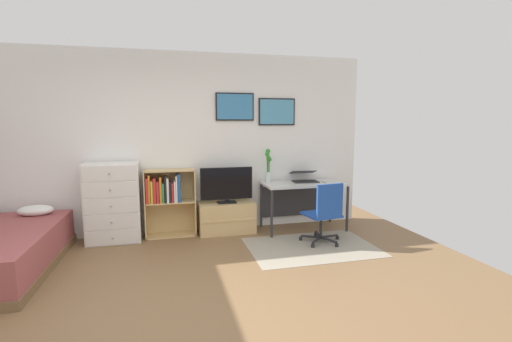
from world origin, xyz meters
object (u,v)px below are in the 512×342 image
television (227,185)px  office_chair (325,212)px  dresser (113,203)px  laptop (304,177)px  bamboo_vase (268,166)px  desk (302,190)px  tv_stand (227,218)px  bookshelf (167,196)px  computer_mouse (324,181)px

television → office_chair: bearing=-34.6°
dresser → laptop: dresser is taller
television → bamboo_vase: bearing=7.2°
dresser → desk: dresser is taller
tv_stand → laptop: laptop is taller
bookshelf → television: size_ratio=1.26×
desk → bamboo_vase: (-0.52, 0.10, 0.38)m
dresser → bookshelf: dresser is taller
television → desk: 1.20m
laptop → bookshelf: bearing=-175.4°
desk → office_chair: 0.84m
office_chair → computer_mouse: 0.85m
laptop → tv_stand: bearing=-173.9°
bookshelf → desk: 2.07m
dresser → bamboo_vase: 2.32m
tv_stand → bamboo_vase: bamboo_vase is taller
desk → bamboo_vase: bamboo_vase is taller
tv_stand → laptop: (1.25, 0.01, 0.57)m
bookshelf → desk: size_ratio=0.78×
dresser → television: 1.62m
tv_stand → television: television is taller
dresser → bookshelf: 0.74m
desk → office_chair: size_ratio=1.48×
bookshelf → computer_mouse: bearing=-4.2°
bookshelf → laptop: (2.13, -0.04, 0.21)m
tv_stand → office_chair: size_ratio=0.98×
office_chair → bamboo_vase: (-0.54, 0.92, 0.54)m
desk → computer_mouse: computer_mouse is taller
desk → television: bearing=179.2°
tv_stand → television: bearing=-90.0°
dresser → computer_mouse: dresser is taller
television → bamboo_vase: 0.72m
tv_stand → laptop: size_ratio=1.83×
bookshelf → bamboo_vase: bearing=0.6°
dresser → tv_stand: dresser is taller
desk → bamboo_vase: 0.66m
office_chair → television: bearing=137.2°
computer_mouse → television: bearing=175.9°
office_chair → bamboo_vase: bearing=112.3°
office_chair → dresser: bearing=155.1°
dresser → television: size_ratio=1.42×
bamboo_vase → office_chair: bearing=-59.5°
dresser → tv_stand: (1.61, 0.01, -0.33)m
dresser → computer_mouse: bearing=-2.1°
tv_stand → television: (-0.00, -0.02, 0.50)m
television → laptop: television is taller
tv_stand → desk: desk is taller
tv_stand → desk: size_ratio=0.66×
tv_stand → dresser: bearing=-179.5°
tv_stand → bookshelf: bearing=176.9°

